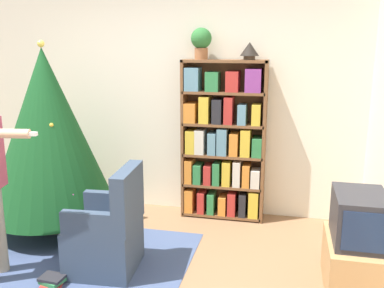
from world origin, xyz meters
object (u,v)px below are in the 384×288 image
at_px(armchair, 108,235).
at_px(potted_plant, 201,41).
at_px(bookshelf, 223,143).
at_px(christmas_tree, 48,132).
at_px(television, 359,218).
at_px(table_lamp, 250,50).

bearing_deg(armchair, potted_plant, 155.35).
distance_m(bookshelf, christmas_tree, 1.85).
bearing_deg(potted_plant, bookshelf, -1.46).
bearing_deg(christmas_tree, bookshelf, 23.26).
height_order(television, christmas_tree, christmas_tree).
height_order(armchair, table_lamp, table_lamp).
bearing_deg(armchair, bookshelf, 146.73).
height_order(television, armchair, armchair).
relative_size(television, christmas_tree, 0.28).
distance_m(potted_plant, table_lamp, 0.52).
bearing_deg(bookshelf, table_lamp, 1.42).
bearing_deg(potted_plant, christmas_tree, -152.99).
xyz_separation_m(potted_plant, table_lamp, (0.51, -0.00, -0.09)).
distance_m(christmas_tree, armchair, 1.34).
bearing_deg(potted_plant, armchair, -110.64).
bearing_deg(table_lamp, bookshelf, -178.58).
relative_size(bookshelf, armchair, 1.91).
bearing_deg(television, table_lamp, 128.62).
bearing_deg(bookshelf, potted_plant, 178.54).
bearing_deg(christmas_tree, armchair, -36.00).
xyz_separation_m(bookshelf, television, (1.26, -1.25, -0.25)).
relative_size(armchair, table_lamp, 4.60).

